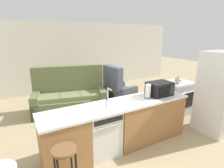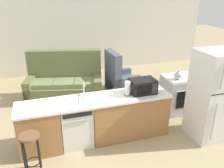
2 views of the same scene
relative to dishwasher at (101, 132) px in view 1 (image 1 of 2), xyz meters
The scene contains 14 objects.
ground_plane 0.49m from the dishwasher, ahead, with size 24.00×24.00×0.00m, color tan.
wall_back 4.33m from the dishwasher, 82.54° to the left, with size 10.00×0.06×2.60m.
kitchen_counter 0.49m from the dishwasher, ahead, with size 2.94×0.66×0.90m.
dishwasher is the anchor object (origin of this frame).
stove_range 2.66m from the dishwasher, 11.91° to the left, with size 0.76×0.68×0.90m.
refrigerator 2.70m from the dishwasher, 11.93° to the right, with size 0.72×0.73×1.80m.
microwave 1.50m from the dishwasher, ahead, with size 0.50×0.37×0.28m.
sink_faucet 0.65m from the dishwasher, 28.93° to the left, with size 0.07×0.18×0.30m.
paper_towel_roll 1.21m from the dishwasher, ahead, with size 0.14×0.14×0.28m.
soap_bottle 0.56m from the dishwasher, 37.37° to the right, with size 0.06×0.06×0.18m.
kettle 2.53m from the dishwasher, ahead, with size 0.21×0.17×0.19m.
bar_stool 1.02m from the dishwasher, 143.54° to the right, with size 0.32×0.32×0.74m.
couch 2.21m from the dishwasher, 88.28° to the left, with size 2.16×1.35×1.27m.
armchair 2.62m from the dishwasher, 52.25° to the left, with size 0.85×0.90×1.20m.
Camera 1 is at (-1.47, -2.55, 2.12)m, focal length 28.00 mm.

